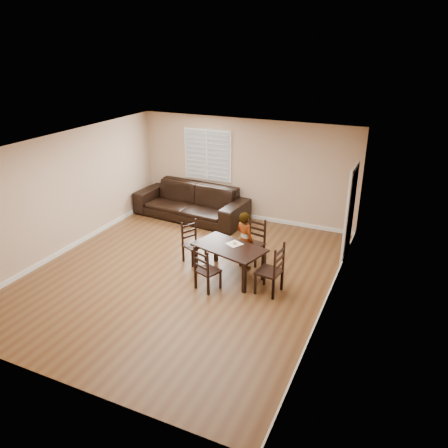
{
  "coord_description": "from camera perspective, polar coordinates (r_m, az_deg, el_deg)",
  "views": [
    {
      "loc": [
        4.1,
        -6.99,
        4.52
      ],
      "look_at": [
        0.67,
        0.63,
        1.0
      ],
      "focal_mm": 35.0,
      "sensor_mm": 36.0,
      "label": 1
    }
  ],
  "objects": [
    {
      "name": "sofa",
      "position": [
        11.95,
        -4.34,
        2.89
      ],
      "size": [
        3.2,
        1.47,
        0.91
      ],
      "primitive_type": "imported",
      "rotation": [
        0.0,
        0.0,
        -0.08
      ],
      "color": "black",
      "rests_on": "ground"
    },
    {
      "name": "room",
      "position": [
        8.67,
        -5.04,
        4.52
      ],
      "size": [
        6.04,
        7.04,
        2.72
      ],
      "color": "tan",
      "rests_on": "ground"
    },
    {
      "name": "child",
      "position": [
        9.23,
        2.72,
        -2.1
      ],
      "size": [
        0.55,
        0.47,
        1.26
      ],
      "primitive_type": "imported",
      "rotation": [
        0.0,
        0.0,
        2.7
      ],
      "color": "gray",
      "rests_on": "ground"
    },
    {
      "name": "chair_right",
      "position": [
        8.37,
        6.7,
        -6.25
      ],
      "size": [
        0.48,
        0.51,
        1.04
      ],
      "rotation": [
        0.0,
        0.0,
        -1.68
      ],
      "color": "black",
      "rests_on": "ground"
    },
    {
      "name": "ground",
      "position": [
        9.28,
        -5.39,
        -6.43
      ],
      "size": [
        7.0,
        7.0,
        0.0
      ],
      "primitive_type": "plane",
      "color": "brown",
      "rests_on": "ground"
    },
    {
      "name": "dining_table",
      "position": [
        8.88,
        0.68,
        -3.48
      ],
      "size": [
        1.6,
        1.16,
        0.67
      ],
      "rotation": [
        0.0,
        0.0,
        -0.27
      ],
      "color": "black",
      "rests_on": "ground"
    },
    {
      "name": "donut",
      "position": [
        8.94,
        1.43,
        -2.51
      ],
      "size": [
        0.1,
        0.1,
        0.03
      ],
      "color": "#BD8744",
      "rests_on": "napkin"
    },
    {
      "name": "chair_left",
      "position": [
        9.62,
        -4.33,
        -2.45
      ],
      "size": [
        0.53,
        0.54,
        0.92
      ],
      "rotation": [
        0.0,
        0.0,
        1.14
      ],
      "color": "black",
      "rests_on": "ground"
    },
    {
      "name": "chair_far",
      "position": [
        8.45,
        -2.66,
        -6.24
      ],
      "size": [
        0.52,
        0.5,
        0.92
      ],
      "rotation": [
        0.0,
        0.0,
        2.8
      ],
      "color": "black",
      "rests_on": "ground"
    },
    {
      "name": "napkin",
      "position": [
        8.95,
        1.34,
        -2.6
      ],
      "size": [
        0.37,
        0.37,
        0.0
      ],
      "primitive_type": "cube",
      "rotation": [
        0.0,
        0.0,
        -0.47
      ],
      "color": "silver",
      "rests_on": "dining_table"
    },
    {
      "name": "chair_near",
      "position": [
        9.61,
        4.12,
        -2.31
      ],
      "size": [
        0.51,
        0.49,
        0.98
      ],
      "rotation": [
        0.0,
        0.0,
        -0.19
      ],
      "color": "black",
      "rests_on": "ground"
    }
  ]
}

